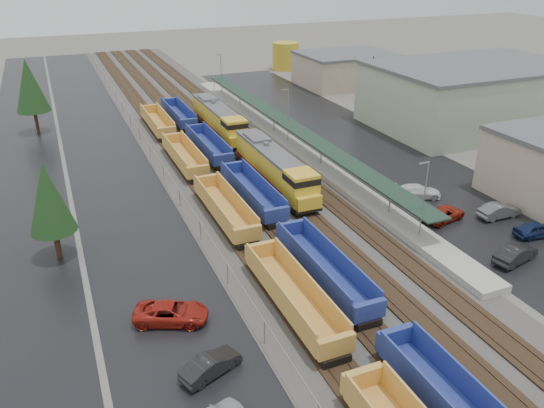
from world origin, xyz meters
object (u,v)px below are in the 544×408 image
(locomotive_trail, at_px, (219,120))
(parked_car_west_b, at_px, (211,365))
(parked_car_east_a, at_px, (515,254))
(parked_car_east_e, at_px, (499,211))
(storage_tank, at_px, (286,56))
(parked_car_east_c, at_px, (418,192))
(locomotive_lead, at_px, (275,168))
(well_string_blue, at_px, (283,225))
(parked_car_east_b, at_px, (444,214))
(parked_car_east_d, at_px, (536,230))
(well_string_yellow, at_px, (254,246))
(parked_car_west_c, at_px, (171,313))

(locomotive_trail, height_order, parked_car_west_b, locomotive_trail)
(parked_car_east_a, xyz_separation_m, parked_car_east_e, (5.15, 7.24, -0.03))
(storage_tank, distance_m, parked_car_west_b, 99.69)
(parked_car_east_c, bearing_deg, parked_car_west_b, 142.80)
(locomotive_lead, height_order, parked_car_east_a, locomotive_lead)
(well_string_blue, bearing_deg, parked_car_east_c, 7.74)
(locomotive_trail, height_order, parked_car_east_b, locomotive_trail)
(parked_car_east_d, bearing_deg, parked_car_east_e, 11.18)
(parked_car_east_d, distance_m, parked_car_east_e, 4.55)
(well_string_yellow, bearing_deg, parked_car_east_d, -14.57)
(locomotive_lead, relative_size, parked_car_west_b, 4.60)
(locomotive_trail, relative_size, parked_car_east_e, 4.27)
(parked_car_east_e, bearing_deg, well_string_blue, 78.12)
(parked_car_west_b, distance_m, parked_car_east_d, 34.50)
(parked_car_west_c, distance_m, parked_car_east_d, 35.15)
(parked_car_east_a, xyz_separation_m, parked_car_east_b, (-0.42, 8.97, -0.10))
(parked_car_east_e, bearing_deg, parked_car_west_c, 96.84)
(locomotive_trail, bearing_deg, locomotive_lead, -90.00)
(locomotive_trail, bearing_deg, parked_car_west_b, -108.40)
(well_string_yellow, xyz_separation_m, parked_car_east_b, (20.47, -0.56, -0.51))
(well_string_yellow, bearing_deg, parked_car_east_c, 13.07)
(locomotive_trail, height_order, parked_car_east_d, locomotive_trail)
(locomotive_lead, xyz_separation_m, parked_car_east_c, (13.36, -9.00, -1.62))
(parked_car_east_a, height_order, parked_car_east_d, parked_car_east_a)
(locomotive_trail, bearing_deg, parked_car_east_e, -64.16)
(parked_car_west_c, distance_m, parked_car_east_c, 32.17)
(locomotive_lead, relative_size, locomotive_trail, 1.00)
(well_string_blue, height_order, parked_car_east_b, well_string_blue)
(storage_tank, height_order, parked_car_west_b, storage_tank)
(storage_tank, distance_m, parked_car_east_c, 73.29)
(storage_tank, height_order, parked_car_east_e, storage_tank)
(storage_tank, xyz_separation_m, parked_car_east_e, (-11.32, -78.73, -2.30))
(locomotive_lead, bearing_deg, well_string_blue, -109.39)
(parked_car_east_a, bearing_deg, well_string_blue, 41.23)
(well_string_blue, height_order, parked_car_west_b, well_string_blue)
(parked_car_east_d, bearing_deg, well_string_yellow, 83.53)
(well_string_yellow, bearing_deg, parked_car_east_b, -1.55)
(parked_car_west_c, relative_size, parked_car_east_b, 1.10)
(storage_tank, xyz_separation_m, parked_car_west_b, (-45.12, -88.86, -2.35))
(storage_tank, bearing_deg, well_string_blue, -114.31)
(parked_car_east_e, bearing_deg, parked_car_east_a, 145.22)
(parked_car_east_a, relative_size, parked_car_east_c, 0.93)
(locomotive_trail, distance_m, well_string_yellow, 35.88)
(well_string_yellow, relative_size, parked_car_east_a, 20.26)
(locomotive_lead, relative_size, parked_car_west_c, 3.59)
(storage_tank, relative_size, parked_car_east_c, 1.19)
(storage_tank, bearing_deg, parked_car_east_a, -100.84)
(parked_car_west_b, xyz_separation_m, parked_car_east_c, (29.12, 17.38, 0.04))
(parked_car_west_c, bearing_deg, well_string_yellow, -32.26)
(locomotive_lead, relative_size, well_string_yellow, 0.20)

